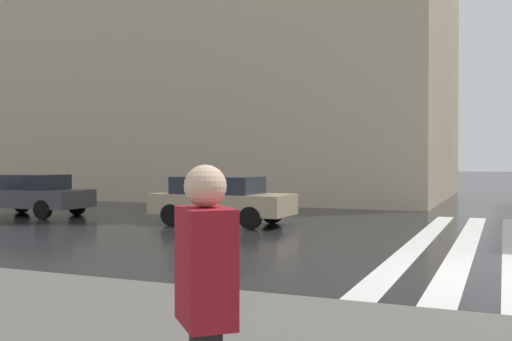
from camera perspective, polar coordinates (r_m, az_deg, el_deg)
The scene contains 4 objects.
ground_plane at distance 10.22m, azimuth 21.40°, elevation -9.62°, with size 220.00×220.00×0.00m, color black.
car_champagne at distance 17.37m, azimuth -3.39°, elevation -2.75°, with size 1.85×4.10×1.41m.
car_dark_grey at distance 21.61m, azimuth -21.00°, elevation -2.10°, with size 1.85×4.10×1.41m.
pedestrian_in_red_jacket at distance 3.10m, azimuth -4.92°, elevation -12.36°, with size 0.46×0.45×1.68m.
Camera 1 is at (-10.05, -0.25, 1.84)m, focal length 41.29 mm.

